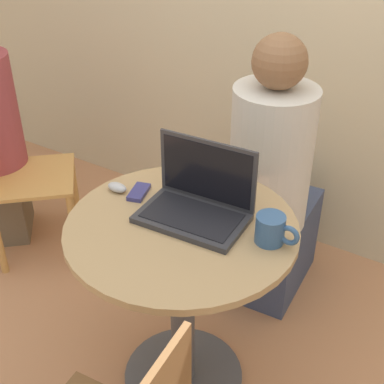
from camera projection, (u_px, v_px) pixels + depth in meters
name	position (u px, v px, depth m)	size (l,w,h in m)	color
ground_plane	(183.00, 376.00, 2.12)	(12.00, 12.00, 0.00)	tan
round_table	(182.00, 277.00, 1.84)	(0.76, 0.76, 0.75)	#4C4C51
laptop	(197.00, 201.00, 1.73)	(0.36, 0.24, 0.25)	#2D2D33
cell_phone	(139.00, 192.00, 1.86)	(0.08, 0.12, 0.02)	navy
computer_mouse	(117.00, 187.00, 1.87)	(0.08, 0.04, 0.03)	#B2B2B7
coffee_cup	(272.00, 230.00, 1.62)	(0.14, 0.09, 0.09)	#335684
person_seated	(271.00, 196.00, 2.28)	(0.34, 0.52, 1.22)	#3D4766
chair_background	(18.00, 177.00, 2.58)	(0.56, 0.56, 0.82)	tan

